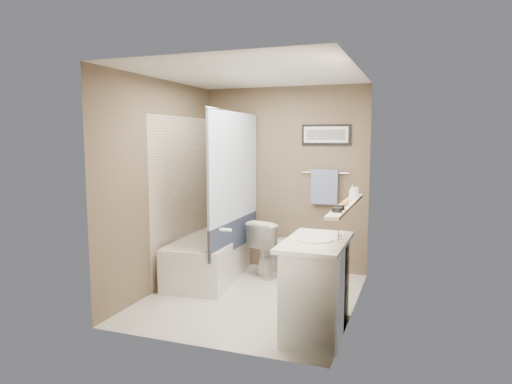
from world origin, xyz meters
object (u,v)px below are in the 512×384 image
(hair_brush_front, at_px, (345,202))
(toilet, at_px, (275,247))
(soap_bottle, at_px, (352,192))
(bathtub, at_px, (209,258))
(candle_bowl_far, at_px, (340,208))
(vanity, at_px, (316,288))
(glass_jar, at_px, (355,192))
(candle_bowl_near, at_px, (337,210))

(hair_brush_front, bearing_deg, toilet, 132.34)
(soap_bottle, bearing_deg, hair_brush_front, -90.00)
(bathtub, height_order, candle_bowl_far, candle_bowl_far)
(toilet, height_order, vanity, vanity)
(toilet, height_order, glass_jar, glass_jar)
(bathtub, distance_m, toilet, 0.84)
(hair_brush_front, bearing_deg, vanity, -116.72)
(candle_bowl_far, bearing_deg, candle_bowl_near, -90.00)
(vanity, height_order, candle_bowl_near, candle_bowl_near)
(candle_bowl_near, bearing_deg, candle_bowl_far, 90.00)
(toilet, height_order, candle_bowl_far, candle_bowl_far)
(toilet, height_order, hair_brush_front, hair_brush_front)
(soap_bottle, bearing_deg, toilet, 146.94)
(candle_bowl_near, relative_size, candle_bowl_far, 1.00)
(candle_bowl_near, bearing_deg, soap_bottle, 90.00)
(hair_brush_front, bearing_deg, candle_bowl_near, -90.00)
(bathtub, relative_size, candle_bowl_near, 16.67)
(toilet, bearing_deg, soap_bottle, 165.67)
(vanity, relative_size, glass_jar, 9.00)
(vanity, bearing_deg, toilet, 116.60)
(candle_bowl_far, height_order, soap_bottle, soap_bottle)
(candle_bowl_far, distance_m, glass_jar, 0.97)
(bathtub, height_order, toilet, toilet)
(bathtub, xyz_separation_m, glass_jar, (1.79, -0.10, 0.92))
(bathtub, relative_size, hair_brush_front, 6.82)
(hair_brush_front, bearing_deg, bathtub, 157.18)
(bathtub, relative_size, soap_bottle, 10.92)
(hair_brush_front, bearing_deg, candle_bowl_far, -90.00)
(candle_bowl_far, relative_size, hair_brush_front, 0.41)
(toilet, bearing_deg, candle_bowl_near, 141.93)
(candle_bowl_far, relative_size, glass_jar, 0.90)
(hair_brush_front, distance_m, glass_jar, 0.65)
(vanity, distance_m, candle_bowl_near, 0.76)
(hair_brush_front, bearing_deg, glass_jar, 90.00)
(toilet, distance_m, glass_jar, 1.42)
(bathtub, distance_m, soap_bottle, 2.03)
(candle_bowl_far, distance_m, hair_brush_front, 0.32)
(toilet, bearing_deg, vanity, 138.43)
(candle_bowl_near, bearing_deg, glass_jar, 90.00)
(vanity, distance_m, soap_bottle, 1.16)
(bathtub, bearing_deg, glass_jar, -10.04)
(glass_jar, bearing_deg, soap_bottle, -90.00)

